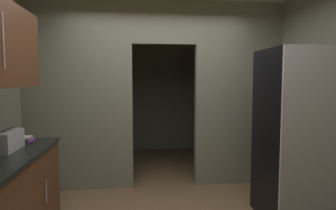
# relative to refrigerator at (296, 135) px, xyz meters

# --- Properties ---
(kitchen_partition) EXTENTS (3.73, 0.12, 2.70)m
(kitchen_partition) POSITION_rel_refrigerator_xyz_m (-1.48, 1.22, 0.47)
(kitchen_partition) COLOR gray
(kitchen_partition) RESTS_ON ground
(adjoining_room_shell) EXTENTS (3.73, 2.40, 2.70)m
(adjoining_room_shell) POSITION_rel_refrigerator_xyz_m (-1.45, 2.91, 0.40)
(adjoining_room_shell) COLOR gray
(adjoining_room_shell) RESTS_ON ground
(refrigerator) EXTENTS (0.73, 0.75, 1.90)m
(refrigerator) POSITION_rel_refrigerator_xyz_m (0.00, 0.00, 0.00)
(refrigerator) COLOR black
(refrigerator) RESTS_ON ground
(boombox) EXTENTS (0.16, 0.39, 0.21)m
(boombox) POSITION_rel_refrigerator_xyz_m (-2.95, -0.18, 0.05)
(boombox) COLOR #B2B2B7
(boombox) RESTS_ON lower_cabinet_run
(book_stack) EXTENTS (0.15, 0.17, 0.07)m
(book_stack) POSITION_rel_refrigerator_xyz_m (-2.91, 0.14, -0.01)
(book_stack) COLOR #2D609E
(book_stack) RESTS_ON lower_cabinet_run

